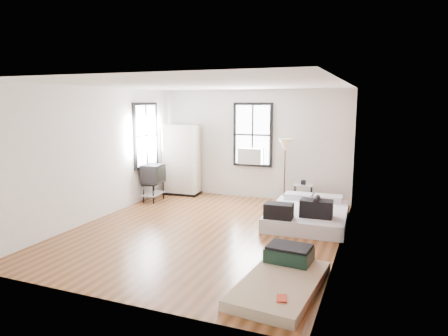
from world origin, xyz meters
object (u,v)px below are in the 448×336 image
at_px(wardrobe, 182,160).
at_px(tv_stand, 153,175).
at_px(side_table, 303,189).
at_px(mattress_bare, 283,276).
at_px(mattress_main, 307,214).
at_px(floor_lamp, 285,148).

relative_size(wardrobe, tv_stand, 2.04).
bearing_deg(tv_stand, side_table, 12.38).
bearing_deg(mattress_bare, side_table, 102.28).
height_order(wardrobe, side_table, wardrobe).
relative_size(mattress_main, floor_lamp, 1.36).
height_order(floor_lamp, tv_stand, floor_lamp).
bearing_deg(mattress_bare, mattress_main, 98.88).
xyz_separation_m(mattress_bare, tv_stand, (-4.16, 3.45, 0.55)).
xyz_separation_m(mattress_main, wardrobe, (-3.65, 1.40, 0.76)).
height_order(mattress_main, floor_lamp, floor_lamp).
relative_size(mattress_bare, side_table, 3.12).
bearing_deg(floor_lamp, tv_stand, -163.16).
height_order(mattress_bare, wardrobe, wardrobe).
relative_size(wardrobe, side_table, 3.18).
xyz_separation_m(mattress_bare, side_table, (-0.56, 4.47, 0.28)).
distance_m(mattress_bare, tv_stand, 5.43).
height_order(side_table, tv_stand, tv_stand).
xyz_separation_m(mattress_main, floor_lamp, (-0.82, 1.40, 1.19)).
distance_m(mattress_main, wardrobe, 3.98).
distance_m(mattress_bare, side_table, 4.51).
bearing_deg(mattress_bare, floor_lamp, 108.12).
bearing_deg(mattress_main, side_table, 101.63).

